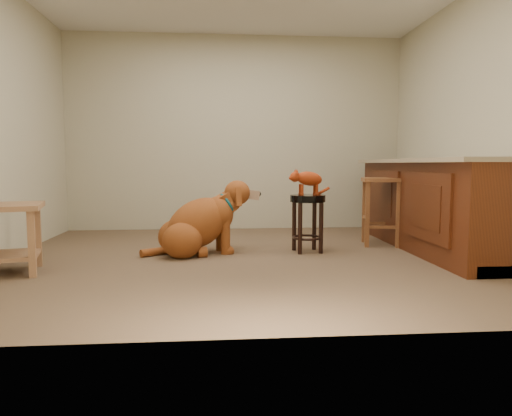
{
  "coord_description": "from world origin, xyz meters",
  "views": [
    {
      "loc": [
        -0.25,
        -4.23,
        0.88
      ],
      "look_at": [
        0.13,
        0.26,
        0.45
      ],
      "focal_mm": 32.0,
      "sensor_mm": 36.0,
      "label": 1
    }
  ],
  "objects": [
    {
      "name": "side_table",
      "position": [
        -1.95,
        -0.45,
        0.37
      ],
      "size": [
        0.67,
        0.67,
        0.57
      ],
      "rotation": [
        0.0,
        0.0,
        0.26
      ],
      "color": "#8D6341",
      "rests_on": "ground"
    },
    {
      "name": "padded_stool",
      "position": [
        0.65,
        0.26,
        0.41
      ],
      "size": [
        0.35,
        0.35,
        0.58
      ],
      "rotation": [
        0.0,
        0.0,
        0.1
      ],
      "color": "black",
      "rests_on": "ground"
    },
    {
      "name": "cabinet_run",
      "position": [
        1.94,
        0.3,
        0.44
      ],
      "size": [
        0.7,
        2.56,
        0.94
      ],
      "color": "#491F0D",
      "rests_on": "ground"
    },
    {
      "name": "floor",
      "position": [
        0.0,
        0.0,
        0.0
      ],
      "size": [
        4.5,
        4.0,
        0.01
      ],
      "primitive_type": "cube",
      "color": "brown",
      "rests_on": "ground"
    },
    {
      "name": "wood_stool",
      "position": [
        1.52,
        0.59,
        0.38
      ],
      "size": [
        0.47,
        0.47,
        0.74
      ],
      "rotation": [
        0.0,
        0.0,
        -0.21
      ],
      "color": "brown",
      "rests_on": "ground"
    },
    {
      "name": "room_shell",
      "position": [
        0.0,
        0.0,
        1.68
      ],
      "size": [
        4.54,
        4.04,
        2.62
      ],
      "color": "#B4AF91",
      "rests_on": "ground"
    },
    {
      "name": "tabby_kitten",
      "position": [
        0.64,
        0.26,
        0.73
      ],
      "size": [
        0.45,
        0.2,
        0.29
      ],
      "rotation": [
        0.0,
        0.0,
        0.1
      ],
      "color": "maroon",
      "rests_on": "padded_stool"
    },
    {
      "name": "golden_retriever",
      "position": [
        -0.43,
        0.25,
        0.29
      ],
      "size": [
        1.19,
        0.68,
        0.77
      ],
      "rotation": [
        0.0,
        0.0,
        0.25
      ],
      "color": "brown",
      "rests_on": "ground"
    }
  ]
}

